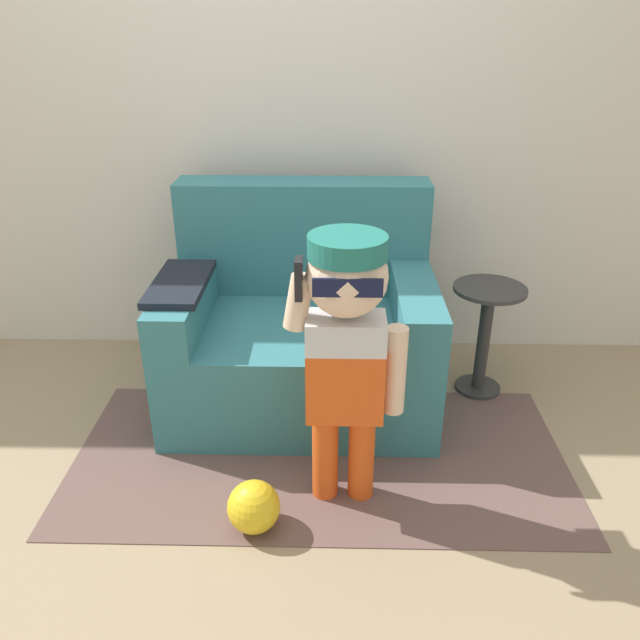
% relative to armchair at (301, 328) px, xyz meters
% --- Properties ---
extents(ground_plane, '(10.00, 10.00, 0.00)m').
position_rel_armchair_xyz_m(ground_plane, '(-0.18, -0.26, -0.33)').
color(ground_plane, '#998466').
extents(wall_back, '(10.00, 0.05, 2.60)m').
position_rel_armchair_xyz_m(wall_back, '(-0.18, 0.52, 0.97)').
color(wall_back, silver).
rests_on(wall_back, ground_plane).
extents(armchair, '(1.17, 0.87, 0.94)m').
position_rel_armchair_xyz_m(armchair, '(0.00, 0.00, 0.00)').
color(armchair, teal).
rests_on(armchair, ground_plane).
extents(person_child, '(0.41, 0.31, 1.00)m').
position_rel_armchair_xyz_m(person_child, '(0.19, -0.71, 0.33)').
color(person_child, '#E05119').
rests_on(person_child, ground_plane).
extents(side_table, '(0.32, 0.32, 0.53)m').
position_rel_armchair_xyz_m(side_table, '(0.83, 0.03, -0.02)').
color(side_table, '#333333').
rests_on(side_table, ground_plane).
extents(rug, '(1.96, 0.96, 0.01)m').
position_rel_armchair_xyz_m(rug, '(0.09, -0.49, -0.33)').
color(rug, brown).
rests_on(rug, ground_plane).
extents(toy_ball, '(0.18, 0.18, 0.18)m').
position_rel_armchair_xyz_m(toy_ball, '(-0.12, -0.88, -0.24)').
color(toy_ball, yellow).
rests_on(toy_ball, ground_plane).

